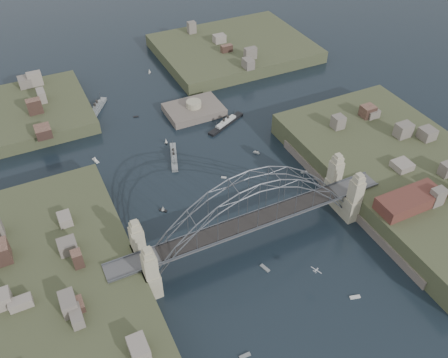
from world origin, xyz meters
TOP-DOWN VIEW (x-y plane):
  - ground at (0.00, 0.00)m, footprint 500.00×500.00m
  - bridge at (0.00, 0.00)m, footprint 84.00×13.80m
  - shore_west at (-57.32, 0.00)m, footprint 50.50×90.00m
  - shore_east at (57.32, 0.00)m, footprint 50.50×90.00m
  - headland_nw at (-55.00, 95.00)m, footprint 60.00×45.00m
  - headland_ne at (50.00, 110.00)m, footprint 70.00×55.00m
  - fort_island at (12.00, 70.00)m, footprint 22.00×16.00m
  - wharf_shed at (44.00, -14.00)m, footprint 20.00×8.00m
  - finger_pier at (39.00, -28.00)m, footprint 4.00×22.00m
  - naval_cruiser_near at (-5.96, 46.30)m, footprint 6.87×15.50m
  - naval_cruiser_far at (-22.54, 88.43)m, footprint 11.49×15.63m
  - ocean_liner at (19.75, 56.97)m, footprint 18.01×10.56m
  - aeroplane at (7.62, -20.72)m, footprint 1.83×3.13m
  - small_boat_a at (-18.62, 23.02)m, footprint 2.36×2.34m
  - small_boat_b at (5.25, 28.95)m, footprint 1.75×1.44m
  - small_boat_c at (-1.31, -10.47)m, footprint 1.84×3.27m
  - small_boat_d at (21.66, 36.01)m, footprint 2.16×2.40m
  - small_boat_e at (-31.30, 56.82)m, footprint 1.92×3.48m
  - small_boat_f at (-5.32, 55.70)m, footprint 1.37×1.55m
  - small_boat_g at (15.06, -28.92)m, footprint 2.91×1.61m
  - small_boat_h at (-9.87, 77.43)m, footprint 2.07×1.12m
  - small_boat_i at (31.14, 19.27)m, footprint 2.68×1.83m
  - small_boat_j at (-18.30, -30.84)m, footprint 2.74×0.94m
  - small_boat_k at (6.82, 109.18)m, footprint 1.63×1.93m

SIDE VIEW (x-z plane):
  - fort_island at x=12.00m, z-range -5.04..4.36m
  - ground at x=0.00m, z-range 0.00..0.00m
  - small_boat_b at x=5.25m, z-range -0.08..0.38m
  - small_boat_c at x=-1.31m, z-range -0.08..0.38m
  - small_boat_g at x=15.06m, z-range -0.08..0.38m
  - small_boat_h at x=-9.87m, z-range -0.08..0.38m
  - small_boat_j at x=-18.30m, z-range -0.08..0.38m
  - small_boat_i at x=31.14m, z-range -0.43..1.00m
  - small_boat_d at x=21.66m, z-range -0.43..1.00m
  - headland_nw at x=-55.00m, z-range -4.00..5.00m
  - finger_pier at x=39.00m, z-range 0.00..1.40m
  - small_boat_e at x=-31.30m, z-range -0.48..1.89m
  - ocean_liner at x=19.75m, z-range -1.59..3.02m
  - naval_cruiser_near at x=-5.96m, z-range -1.62..3.07m
  - headland_ne at x=50.00m, z-range -4.00..5.50m
  - small_boat_a at x=-18.62m, z-range -0.34..2.03m
  - naval_cruiser_far at x=-22.54m, z-range -2.00..3.81m
  - small_boat_k at x=6.82m, z-range -0.23..2.14m
  - small_boat_f at x=-5.32m, z-range -0.15..2.23m
  - shore_west at x=-57.32m, z-range -4.03..7.97m
  - shore_east at x=57.32m, z-range -4.03..7.97m
  - aeroplane at x=7.62m, z-range 5.67..6.14m
  - wharf_shed at x=44.00m, z-range 8.00..12.00m
  - bridge at x=0.00m, z-range 0.02..24.62m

